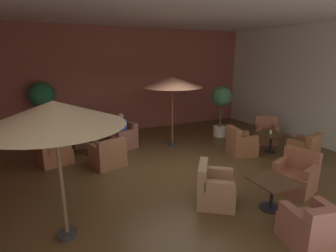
% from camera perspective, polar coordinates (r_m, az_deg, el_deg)
% --- Properties ---
extents(ground_plane, '(10.63, 8.83, 0.02)m').
position_cam_1_polar(ground_plane, '(7.16, 1.54, -9.53)').
color(ground_plane, brown).
extents(wall_back_brick, '(10.63, 0.08, 3.97)m').
position_cam_1_polar(wall_back_brick, '(10.65, -9.25, 9.49)').
color(wall_back_brick, brown).
rests_on(wall_back_brick, ground_plane).
extents(wall_right_plain, '(0.08, 8.83, 3.97)m').
position_cam_1_polar(wall_right_plain, '(10.13, 29.55, 7.51)').
color(wall_right_plain, silver).
rests_on(wall_right_plain, ground_plane).
extents(ceiling_slab, '(10.63, 8.83, 0.06)m').
position_cam_1_polar(ceiling_slab, '(6.61, 1.80, 24.05)').
color(ceiling_slab, silver).
rests_on(ceiling_slab, wall_back_brick).
extents(cafe_table_front_left, '(0.73, 0.73, 0.60)m').
position_cam_1_polar(cafe_table_front_left, '(8.89, 21.12, -2.24)').
color(cafe_table_front_left, black).
rests_on(cafe_table_front_left, ground_plane).
extents(armchair_front_left_north, '(0.87, 0.87, 0.86)m').
position_cam_1_polar(armchair_front_left_north, '(8.53, 26.95, -4.73)').
color(armchair_front_left_north, '#966138').
rests_on(armchair_front_left_north, ground_plane).
extents(armchair_front_left_east, '(1.05, 1.05, 0.89)m').
position_cam_1_polar(armchair_front_left_east, '(9.90, 20.15, -1.43)').
color(armchair_front_left_east, '#9F6345').
rests_on(armchair_front_left_east, ground_plane).
extents(armchair_front_left_south, '(0.90, 0.86, 0.88)m').
position_cam_1_polar(armchair_front_left_south, '(8.43, 15.24, -3.77)').
color(armchair_front_left_south, '#975D3C').
rests_on(armchair_front_left_south, ground_plane).
extents(cafe_table_front_right, '(0.76, 0.76, 0.60)m').
position_cam_1_polar(cafe_table_front_right, '(5.70, 21.42, -12.06)').
color(cafe_table_front_right, black).
rests_on(cafe_table_front_right, ground_plane).
extents(armchair_front_right_north, '(1.06, 1.08, 0.84)m').
position_cam_1_polar(armchair_front_right_north, '(5.66, 9.87, -13.07)').
color(armchair_front_right_north, '#946849').
rests_on(armchair_front_right_north, ground_plane).
extents(armchair_front_right_east, '(0.93, 0.92, 0.82)m').
position_cam_1_polar(armchair_front_right_east, '(5.03, 28.66, -18.70)').
color(armchair_front_right_east, '#975748').
rests_on(armchair_front_right_east, ground_plane).
extents(armchair_front_right_south, '(0.96, 0.97, 0.90)m').
position_cam_1_polar(armchair_front_right_south, '(6.71, 25.54, -9.66)').
color(armchair_front_right_south, '#96563D').
rests_on(armchair_front_right_south, ground_plane).
extents(cafe_table_mid_center, '(0.66, 0.66, 0.60)m').
position_cam_1_polar(cafe_table_mid_center, '(8.41, -16.08, -2.97)').
color(cafe_table_mid_center, black).
rests_on(cafe_table_mid_center, ground_plane).
extents(armchair_mid_center_north, '(0.95, 0.98, 0.83)m').
position_cam_1_polar(armchair_mid_center_north, '(8.93, -9.60, -2.51)').
color(armchair_mid_center_north, '#945849').
rests_on(armchair_mid_center_north, ground_plane).
extents(armchair_mid_center_east, '(0.81, 0.82, 0.93)m').
position_cam_1_polar(armchair_mid_center_east, '(9.49, -17.57, -1.84)').
color(armchair_mid_center_east, '#9B6340').
rests_on(armchair_mid_center_east, ground_plane).
extents(armchair_mid_center_south, '(0.95, 0.93, 0.78)m').
position_cam_1_polar(armchair_mid_center_south, '(8.14, -23.19, -5.36)').
color(armchair_mid_center_south, '#9D5D38').
rests_on(armchair_mid_center_south, ground_plane).
extents(armchair_mid_center_west, '(0.95, 0.91, 0.81)m').
position_cam_1_polar(armchair_mid_center_west, '(7.50, -12.60, -6.16)').
color(armchair_mid_center_west, '#966043').
rests_on(armchair_mid_center_west, ground_plane).
extents(patio_umbrella_tall_red, '(2.12, 2.12, 2.30)m').
position_cam_1_polar(patio_umbrella_tall_red, '(4.32, -23.11, 2.31)').
color(patio_umbrella_tall_red, '#2D2D2D').
rests_on(patio_umbrella_tall_red, ground_plane).
extents(patio_umbrella_center_beige, '(1.94, 1.94, 2.28)m').
position_cam_1_polar(patio_umbrella_center_beige, '(8.63, 0.96, 9.25)').
color(patio_umbrella_center_beige, '#2D2D2D').
rests_on(patio_umbrella_center_beige, ground_plane).
extents(potted_tree_left_corner, '(0.84, 0.84, 2.10)m').
position_cam_1_polar(potted_tree_left_corner, '(9.81, -25.23, 4.94)').
color(potted_tree_left_corner, '#AE6545').
rests_on(potted_tree_left_corner, ground_plane).
extents(potted_tree_mid_left, '(0.74, 0.74, 1.87)m').
position_cam_1_polar(potted_tree_mid_left, '(9.97, 11.25, 4.87)').
color(potted_tree_mid_left, beige).
rests_on(potted_tree_mid_left, ground_plane).
extents(patron_blue_shirt, '(0.30, 0.40, 0.71)m').
position_cam_1_polar(patron_blue_shirt, '(8.80, -9.94, 0.16)').
color(patron_blue_shirt, '#2B509A').
rests_on(patron_blue_shirt, ground_plane).
extents(patron_by_window, '(0.37, 0.27, 0.71)m').
position_cam_1_polar(patron_by_window, '(9.33, -17.71, 0.68)').
color(patron_by_window, '#537150').
rests_on(patron_by_window, ground_plane).
extents(iced_drink_cup, '(0.08, 0.08, 0.11)m').
position_cam_1_polar(iced_drink_cup, '(8.83, 21.05, -1.18)').
color(iced_drink_cup, white).
rests_on(iced_drink_cup, cafe_table_front_left).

